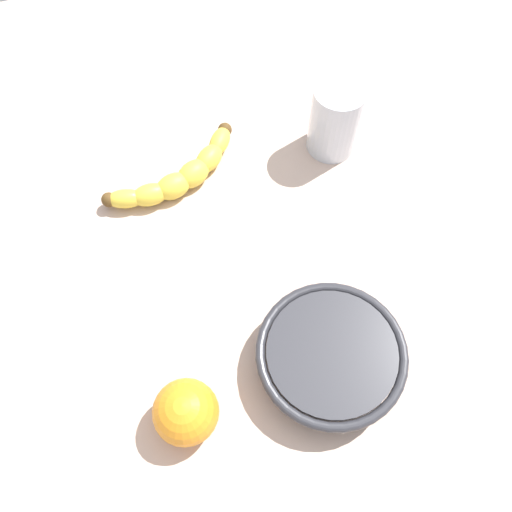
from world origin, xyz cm
name	(u,v)px	position (x,y,z in cm)	size (l,w,h in cm)	color
wooden_tabletop	(261,252)	(0.00, 0.00, 1.50)	(120.00, 120.00, 3.00)	#CCAD9B
banana	(179,175)	(13.37, 8.34, 4.80)	(11.23, 21.03, 3.60)	yellow
smoothie_glass	(335,120)	(13.85, -14.92, 8.46)	(7.33, 7.33, 11.45)	silver
ceramic_bowl	(330,356)	(-17.82, -3.27, 5.83)	(17.96, 17.96, 4.75)	#2D2D33
orange_fruit	(186,412)	(-19.57, 14.62, 6.77)	(7.54, 7.54, 7.54)	orange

